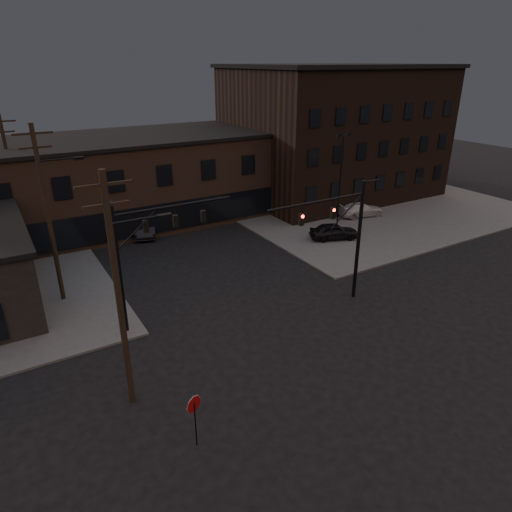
{
  "coord_description": "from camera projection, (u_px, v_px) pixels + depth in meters",
  "views": [
    {
      "loc": [
        -13.27,
        -15.6,
        14.77
      ],
      "look_at": [
        0.19,
        6.86,
        3.5
      ],
      "focal_mm": 32.0,
      "sensor_mm": 36.0,
      "label": 1
    }
  ],
  "objects": [
    {
      "name": "ground",
      "position": [
        319.0,
        360.0,
        24.4
      ],
      "size": [
        140.0,
        140.0,
        0.0
      ],
      "primitive_type": "plane",
      "color": "black",
      "rests_on": "ground"
    },
    {
      "name": "sidewalk_ne",
      "position": [
        351.0,
        200.0,
        52.09
      ],
      "size": [
        30.0,
        30.0,
        0.15
      ],
      "primitive_type": "cube",
      "color": "#474744",
      "rests_on": "ground"
    },
    {
      "name": "building_row",
      "position": [
        144.0,
        179.0,
        44.88
      ],
      "size": [
        40.0,
        12.0,
        8.0
      ],
      "primitive_type": "cube",
      "color": "#50382A",
      "rests_on": "ground"
    },
    {
      "name": "building_right",
      "position": [
        333.0,
        133.0,
        52.5
      ],
      "size": [
        22.0,
        16.0,
        14.0
      ],
      "primitive_type": "cube",
      "color": "black",
      "rests_on": "ground"
    },
    {
      "name": "traffic_signal_near",
      "position": [
        346.0,
        231.0,
        28.52
      ],
      "size": [
        7.12,
        0.24,
        8.0
      ],
      "color": "black",
      "rests_on": "ground"
    },
    {
      "name": "traffic_signal_far",
      "position": [
        140.0,
        249.0,
        25.55
      ],
      "size": [
        7.12,
        0.24,
        8.0
      ],
      "color": "black",
      "rests_on": "ground"
    },
    {
      "name": "stop_sign",
      "position": [
        194.0,
        410.0,
        18.32
      ],
      "size": [
        0.72,
        0.33,
        2.48
      ],
      "color": "black",
      "rests_on": "ground"
    },
    {
      "name": "utility_pole_near",
      "position": [
        119.0,
        290.0,
        19.2
      ],
      "size": [
        3.7,
        0.28,
        11.0
      ],
      "color": "black",
      "rests_on": "ground"
    },
    {
      "name": "utility_pole_mid",
      "position": [
        49.0,
        213.0,
        28.08
      ],
      "size": [
        3.7,
        0.28,
        11.5
      ],
      "color": "black",
      "rests_on": "ground"
    },
    {
      "name": "utility_pole_far",
      "position": [
        13.0,
        180.0,
        37.16
      ],
      "size": [
        2.2,
        0.28,
        11.0
      ],
      "color": "black",
      "rests_on": "ground"
    },
    {
      "name": "lot_light_a",
      "position": [
        340.0,
        177.0,
        39.39
      ],
      "size": [
        1.5,
        0.28,
        9.14
      ],
      "color": "black",
      "rests_on": "ground"
    },
    {
      "name": "lot_light_b",
      "position": [
        353.0,
        160.0,
        46.16
      ],
      "size": [
        1.5,
        0.28,
        9.14
      ],
      "color": "black",
      "rests_on": "ground"
    },
    {
      "name": "parked_car_lot_a",
      "position": [
        334.0,
        231.0,
        40.27
      ],
      "size": [
        4.56,
        3.1,
        1.44
      ],
      "primitive_type": "imported",
      "rotation": [
        0.0,
        0.0,
        1.21
      ],
      "color": "black",
      "rests_on": "sidewalk_ne"
    },
    {
      "name": "parked_car_lot_b",
      "position": [
        361.0,
        210.0,
        46.22
      ],
      "size": [
        4.99,
        2.85,
        1.36
      ],
      "primitive_type": "imported",
      "rotation": [
        0.0,
        0.0,
        1.36
      ],
      "color": "silver",
      "rests_on": "sidewalk_ne"
    },
    {
      "name": "car_crossing",
      "position": [
        145.0,
        225.0,
        41.76
      ],
      "size": [
        3.27,
        5.43,
        1.69
      ],
      "primitive_type": "imported",
      "rotation": [
        0.0,
        0.0,
        -0.31
      ],
      "color": "black",
      "rests_on": "ground"
    }
  ]
}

